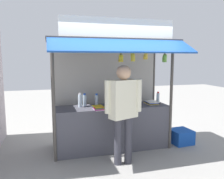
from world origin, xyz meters
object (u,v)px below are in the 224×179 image
(water_bottle_back_left, at_px, (80,101))
(magazine_stack_far_right, at_px, (152,103))
(water_bottle_center, at_px, (97,100))
(water_bottle_front_left, at_px, (85,100))
(banana_bunch_leftmost, at_px, (165,58))
(banana_bunch_inner_right, at_px, (146,55))
(water_bottle_front_right, at_px, (113,101))
(plastic_crate, at_px, (181,136))
(water_bottle_mid_right, at_px, (158,97))
(magazine_stack_mid_left, at_px, (99,108))
(banana_bunch_rightmost, at_px, (133,57))
(banana_bunch_inner_left, at_px, (121,58))
(vendor_person, at_px, (123,106))

(water_bottle_back_left, height_order, magazine_stack_far_right, water_bottle_back_left)
(water_bottle_center, height_order, water_bottle_front_left, water_bottle_front_left)
(water_bottle_front_left, xyz_separation_m, banana_bunch_leftmost, (1.50, -0.58, 0.86))
(banana_bunch_leftmost, bearing_deg, banana_bunch_inner_right, -179.96)
(water_bottle_front_right, relative_size, plastic_crate, 0.50)
(water_bottle_mid_right, bearing_deg, water_bottle_front_left, 179.32)
(water_bottle_center, bearing_deg, water_bottle_front_left, 172.11)
(plastic_crate, bearing_deg, water_bottle_front_right, 172.79)
(water_bottle_back_left, xyz_separation_m, banana_bunch_inner_right, (1.20, -0.52, 0.91))
(water_bottle_front_right, relative_size, water_bottle_mid_right, 0.91)
(water_bottle_front_right, distance_m, magazine_stack_mid_left, 0.49)
(water_bottle_front_left, height_order, plastic_crate, water_bottle_front_left)
(banana_bunch_rightmost, height_order, plastic_crate, banana_bunch_rightmost)
(water_bottle_front_right, bearing_deg, banana_bunch_inner_left, -88.01)
(water_bottle_front_left, relative_size, banana_bunch_leftmost, 0.85)
(water_bottle_back_left, height_order, water_bottle_front_left, water_bottle_back_left)
(magazine_stack_mid_left, bearing_deg, water_bottle_front_left, 116.23)
(water_bottle_mid_right, height_order, magazine_stack_mid_left, water_bottle_mid_right)
(vendor_person, relative_size, plastic_crate, 4.03)
(banana_bunch_leftmost, bearing_deg, water_bottle_front_left, 158.78)
(magazine_stack_mid_left, relative_size, vendor_person, 0.16)
(water_bottle_mid_right, bearing_deg, plastic_crate, -31.85)
(magazine_stack_far_right, bearing_deg, water_bottle_center, 172.94)
(water_bottle_front_right, xyz_separation_m, banana_bunch_leftmost, (0.92, -0.48, 0.89))
(water_bottle_front_left, bearing_deg, magazine_stack_mid_left, -63.77)
(water_bottle_front_left, bearing_deg, water_bottle_center, -7.89)
(water_bottle_center, distance_m, magazine_stack_mid_left, 0.39)
(water_bottle_back_left, height_order, banana_bunch_inner_right, banana_bunch_inner_right)
(water_bottle_mid_right, distance_m, banana_bunch_rightmost, 1.35)
(water_bottle_back_left, distance_m, banana_bunch_inner_right, 1.59)
(banana_bunch_rightmost, distance_m, vendor_person, 0.95)
(magazine_stack_far_right, relative_size, banana_bunch_rightmost, 1.10)
(banana_bunch_inner_right, distance_m, banana_bunch_leftmost, 0.41)
(water_bottle_center, distance_m, vendor_person, 0.92)
(water_bottle_front_left, xyz_separation_m, magazine_stack_mid_left, (0.20, -0.42, -0.09))
(magazine_stack_mid_left, bearing_deg, water_bottle_mid_right, 15.12)
(magazine_stack_far_right, xyz_separation_m, banana_bunch_inner_left, (-0.84, -0.40, 0.96))
(water_bottle_front_right, relative_size, magazine_stack_mid_left, 0.78)
(banana_bunch_inner_left, bearing_deg, banana_bunch_inner_right, 0.24)
(water_bottle_front_left, distance_m, banana_bunch_rightmost, 1.35)
(magazine_stack_mid_left, bearing_deg, banana_bunch_inner_right, -10.63)
(magazine_stack_mid_left, xyz_separation_m, banana_bunch_inner_right, (0.89, -0.17, 1.01))
(water_bottle_back_left, bearing_deg, banana_bunch_inner_right, -23.43)
(banana_bunch_inner_right, bearing_deg, water_bottle_front_right, 137.12)
(water_bottle_back_left, relative_size, magazine_stack_far_right, 0.88)
(banana_bunch_inner_right, relative_size, plastic_crate, 0.60)
(banana_bunch_inner_right, distance_m, vendor_person, 1.09)
(water_bottle_front_left, distance_m, plastic_crate, 2.31)
(water_bottle_mid_right, bearing_deg, water_bottle_front_right, -175.49)
(water_bottle_back_left, xyz_separation_m, magazine_stack_mid_left, (0.31, -0.35, -0.10))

